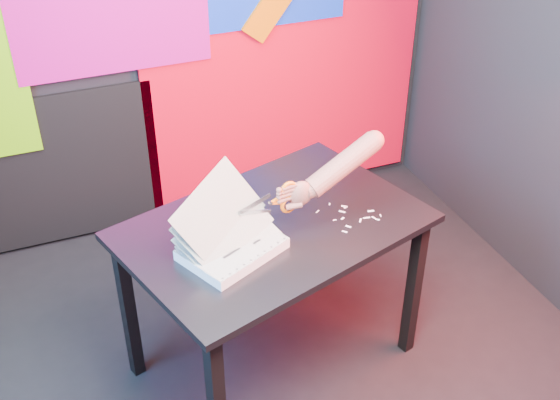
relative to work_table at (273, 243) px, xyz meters
name	(u,v)px	position (x,y,z in m)	size (l,w,h in m)	color
room	(271,114)	(-0.09, -0.22, 0.70)	(3.01, 3.01, 2.71)	black
backdrop	(179,60)	(-0.03, 1.24, 0.30)	(2.88, 0.05, 2.08)	red
work_table	(273,243)	(0.00, 0.00, 0.00)	(1.32, 1.07, 0.75)	black
printout_stack	(231,246)	(-0.21, -0.11, 0.13)	(0.44, 0.38, 0.34)	silver
scissors	(285,199)	(0.03, -0.04, 0.23)	(0.25, 0.04, 0.14)	#AEAEAE
hand_forearm	(336,169)	(0.26, -0.01, 0.29)	(0.46, 0.13, 0.23)	#9D5C51
paper_clippings	(353,216)	(0.31, -0.07, 0.10)	(0.24, 0.21, 0.00)	white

